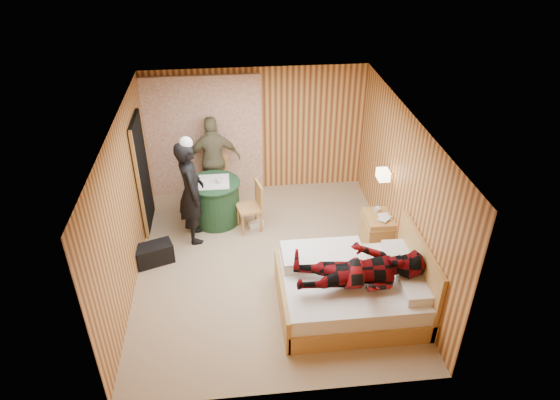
{
  "coord_description": "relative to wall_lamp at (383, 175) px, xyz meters",
  "views": [
    {
      "loc": [
        -0.49,
        -6.38,
        5.22
      ],
      "look_at": [
        0.22,
        0.26,
        1.05
      ],
      "focal_mm": 32.0,
      "sensor_mm": 36.0,
      "label": 1
    }
  ],
  "objects": [
    {
      "name": "round_table",
      "position": [
        -2.77,
        0.9,
        -0.88
      ],
      "size": [
        0.93,
        0.93,
        0.82
      ],
      "color": "#214927",
      "rests_on": "floor"
    },
    {
      "name": "floor",
      "position": [
        -1.92,
        -0.45,
        -1.3
      ],
      "size": [
        4.2,
        5.0,
        0.01
      ],
      "primitive_type": "cube",
      "color": "tan",
      "rests_on": "ground"
    },
    {
      "name": "book_lower",
      "position": [
        -0.04,
        -0.21,
        -0.69
      ],
      "size": [
        0.19,
        0.24,
        0.02
      ],
      "primitive_type": "imported",
      "rotation": [
        0.0,
        0.0,
        0.09
      ],
      "color": "white",
      "rests_on": "nightstand"
    },
    {
      "name": "wall_back",
      "position": [
        -1.92,
        2.05,
        -0.05
      ],
      "size": [
        4.2,
        0.02,
        2.5
      ],
      "primitive_type": "cube",
      "color": "#DFA555",
      "rests_on": "floor"
    },
    {
      "name": "man_on_bed",
      "position": [
        -0.77,
        -1.79,
        -0.32
      ],
      "size": [
        0.86,
        0.67,
        1.77
      ],
      "primitive_type": "imported",
      "rotation": [
        0.0,
        1.57,
        0.0
      ],
      "color": "maroon",
      "rests_on": "bed"
    },
    {
      "name": "book_upper",
      "position": [
        -0.04,
        -0.21,
        -0.67
      ],
      "size": [
        0.27,
        0.27,
        0.02
      ],
      "primitive_type": "imported",
      "rotation": [
        0.0,
        0.0,
        -0.78
      ],
      "color": "white",
      "rests_on": "nightstand"
    },
    {
      "name": "chair_near",
      "position": [
        -2.09,
        0.59,
        -0.77
      ],
      "size": [
        0.49,
        0.49,
        0.91
      ],
      "rotation": [
        0.0,
        0.0,
        -1.35
      ],
      "color": "tan",
      "rests_on": "floor"
    },
    {
      "name": "bed",
      "position": [
        -0.8,
        -1.56,
        -0.98
      ],
      "size": [
        2.03,
        1.6,
        1.1
      ],
      "color": "tan",
      "rests_on": "floor"
    },
    {
      "name": "sneaker_left",
      "position": [
        -2.55,
        0.71,
        -1.24
      ],
      "size": [
        0.3,
        0.18,
        0.13
      ],
      "primitive_type": "cube",
      "rotation": [
        0.0,
        0.0,
        0.24
      ],
      "color": "white",
      "rests_on": "floor"
    },
    {
      "name": "cup_table",
      "position": [
        -2.67,
        0.85,
        -0.43
      ],
      "size": [
        0.14,
        0.14,
        0.1
      ],
      "primitive_type": "imported",
      "rotation": [
        0.0,
        0.0,
        -0.11
      ],
      "color": "white",
      "rests_on": "round_table"
    },
    {
      "name": "duffel_bag",
      "position": [
        -3.77,
        -0.22,
        -1.13
      ],
      "size": [
        0.67,
        0.5,
        0.34
      ],
      "primitive_type": "cube",
      "rotation": [
        0.0,
        0.0,
        0.34
      ],
      "color": "black",
      "rests_on": "floor"
    },
    {
      "name": "doorway",
      "position": [
        -3.98,
        0.95,
        -0.28
      ],
      "size": [
        0.06,
        0.9,
        2.05
      ],
      "primitive_type": "cube",
      "color": "black",
      "rests_on": "floor"
    },
    {
      "name": "nightstand",
      "position": [
        -0.04,
        -0.16,
        -0.99
      ],
      "size": [
        0.46,
        0.62,
        0.6
      ],
      "color": "tan",
      "rests_on": "floor"
    },
    {
      "name": "wall_left",
      "position": [
        -4.02,
        -0.45,
        -0.05
      ],
      "size": [
        0.02,
        5.0,
        2.5
      ],
      "primitive_type": "cube",
      "color": "#DFA555",
      "rests_on": "floor"
    },
    {
      "name": "sneaker_right",
      "position": [
        -2.05,
        0.6,
        -1.24
      ],
      "size": [
        0.3,
        0.2,
        0.12
      ],
      "primitive_type": "cube",
      "rotation": [
        0.0,
        0.0,
        0.35
      ],
      "color": "white",
      "rests_on": "floor"
    },
    {
      "name": "woman_standing",
      "position": [
        -3.13,
        0.4,
        -0.37
      ],
      "size": [
        0.55,
        0.74,
        1.85
      ],
      "primitive_type": "imported",
      "rotation": [
        0.0,
        0.0,
        1.73
      ],
      "color": "black",
      "rests_on": "floor"
    },
    {
      "name": "wall_right",
      "position": [
        0.18,
        -0.45,
        -0.05
      ],
      "size": [
        0.02,
        5.0,
        2.5
      ],
      "primitive_type": "cube",
      "color": "#DFA555",
      "rests_on": "floor"
    },
    {
      "name": "chair_far",
      "position": [
        -2.75,
        1.63,
        -0.76
      ],
      "size": [
        0.51,
        0.51,
        0.93
      ],
      "rotation": [
        0.0,
        0.0,
        -0.25
      ],
      "color": "tan",
      "rests_on": "floor"
    },
    {
      "name": "curtain",
      "position": [
        -2.92,
        1.98,
        -0.1
      ],
      "size": [
        2.2,
        0.08,
        2.4
      ],
      "primitive_type": "cube",
      "color": "white",
      "rests_on": "floor"
    },
    {
      "name": "cup_nightstand",
      "position": [
        -0.04,
        -0.03,
        -0.66
      ],
      "size": [
        0.11,
        0.11,
        0.09
      ],
      "primitive_type": "imported",
      "rotation": [
        0.0,
        0.0,
        0.07
      ],
      "color": "white",
      "rests_on": "nightstand"
    },
    {
      "name": "ceiling",
      "position": [
        -1.92,
        -0.45,
        1.2
      ],
      "size": [
        4.2,
        5.0,
        0.01
      ],
      "primitive_type": "cube",
      "color": "white",
      "rests_on": "wall_back"
    },
    {
      "name": "man_at_table",
      "position": [
        -2.77,
        1.68,
        -0.44
      ],
      "size": [
        1.04,
        0.5,
        1.72
      ],
      "primitive_type": "imported",
      "rotation": [
        0.0,
        0.0,
        3.22
      ],
      "color": "#746E4D",
      "rests_on": "floor"
    },
    {
      "name": "wall_lamp",
      "position": [
        0.0,
        0.0,
        0.0
      ],
      "size": [
        0.26,
        0.24,
        0.16
      ],
      "color": "gold",
      "rests_on": "wall_right"
    }
  ]
}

